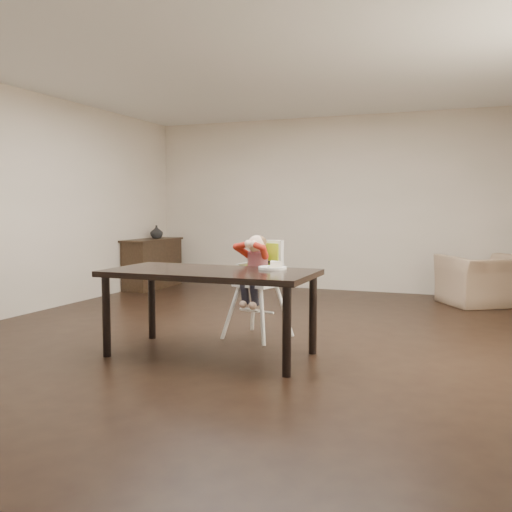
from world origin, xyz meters
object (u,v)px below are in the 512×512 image
at_px(high_chair, 259,265).
at_px(sideboard, 153,263).
at_px(dining_table, 210,279).
at_px(armchair, 485,272).

xyz_separation_m(high_chair, sideboard, (-2.86, 2.69, -0.32)).
relative_size(dining_table, sideboard, 1.43).
relative_size(armchair, sideboard, 0.80).
bearing_deg(armchair, sideboard, -30.92).
xyz_separation_m(high_chair, armchair, (2.12, 2.83, -0.28)).
xyz_separation_m(dining_table, sideboard, (-2.72, 3.49, -0.27)).
bearing_deg(dining_table, sideboard, 127.89).
height_order(high_chair, armchair, high_chair).
height_order(dining_table, sideboard, sideboard).
bearing_deg(armchair, high_chair, 20.68).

